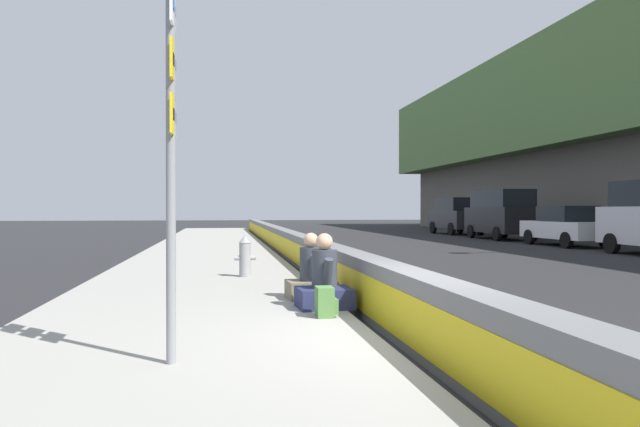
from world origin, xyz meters
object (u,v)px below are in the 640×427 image
route_sign_post (171,138)px  seated_person_foreground (324,284)px  fire_hydrant (245,255)px  parked_car_midline (501,213)px  parked_car_fourth (566,226)px  parked_car_far (456,215)px  seated_person_middle (311,278)px  backpack (325,302)px

route_sign_post → seated_person_foreground: (2.90, -1.93, -1.75)m
fire_hydrant → seated_person_foreground: size_ratio=0.81×
fire_hydrant → seated_person_foreground: (-4.28, -0.98, -0.11)m
fire_hydrant → parked_car_midline: bearing=-39.8°
fire_hydrant → parked_car_midline: size_ratio=0.17×
parked_car_fourth → parked_car_far: parked_car_far is taller
seated_person_middle → parked_car_fourth: (14.12, -13.06, 0.39)m
backpack → parked_car_fourth: size_ratio=0.09×
fire_hydrant → seated_person_foreground: bearing=-167.0°
backpack → parked_car_midline: bearing=-31.0°
route_sign_post → parked_car_far: bearing=-26.3°
parked_car_midline → parked_car_far: size_ratio=1.06×
seated_person_foreground → parked_car_fourth: parked_car_fourth is taller
parked_car_fourth → parked_car_midline: parked_car_midline is taller
fire_hydrant → seated_person_foreground: 4.39m
parked_car_midline → parked_car_far: bearing=-1.1°
parked_car_far → fire_hydrant: bearing=148.7°
backpack → parked_car_far: size_ratio=0.08×
parked_car_fourth → seated_person_middle: bearing=137.2°
seated_person_foreground → parked_car_midline: bearing=-31.6°
seated_person_foreground → route_sign_post: bearing=146.3°
parked_car_fourth → backpack: bearing=140.3°
seated_person_foreground → parked_car_fourth: (15.09, -13.01, 0.38)m
parked_car_fourth → fire_hydrant: bearing=127.7°
fire_hydrant → parked_car_fourth: size_ratio=0.19×
seated_person_middle → parked_car_midline: bearing=-33.0°
seated_person_middle → parked_car_midline: 23.80m
seated_person_foreground → seated_person_middle: seated_person_foreground is taller
seated_person_middle → fire_hydrant: bearing=15.7°
seated_person_foreground → fire_hydrant: bearing=13.0°
seated_person_middle → backpack: size_ratio=2.64×
seated_person_middle → parked_car_far: 29.44m
fire_hydrant → parked_car_midline: 21.68m
route_sign_post → backpack: 3.41m
parked_car_midline → parked_car_far: parked_car_midline is taller
parked_car_fourth → seated_person_foreground: bearing=139.2°
route_sign_post → fire_hydrant: (7.18, -0.95, -1.65)m
backpack → parked_car_fourth: 20.56m
seated_person_middle → route_sign_post: bearing=154.1°
parked_car_midline → seated_person_foreground: bearing=148.4°
fire_hydrant → seated_person_middle: bearing=-164.3°
backpack → parked_car_far: parked_car_far is taller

